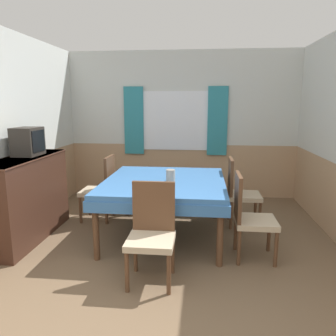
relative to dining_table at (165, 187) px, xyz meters
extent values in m
cube|color=silver|center=(0.08, 1.96, 1.13)|extent=(4.47, 0.05, 1.65)
cube|color=tan|center=(0.08, 1.96, -0.17)|extent=(4.47, 0.05, 0.95)
cube|color=white|center=(-0.04, 1.92, 0.73)|extent=(1.29, 0.01, 1.05)
cube|color=teal|center=(-0.79, 1.90, 0.73)|extent=(0.35, 0.03, 1.21)
cube|color=teal|center=(0.72, 1.90, 0.73)|extent=(0.35, 0.03, 1.21)
cube|color=silver|center=(-1.98, -0.14, 1.13)|extent=(0.05, 4.55, 1.65)
cube|color=tan|center=(-1.98, -0.14, -0.17)|extent=(0.05, 4.55, 0.95)
cube|color=#386BA8|center=(0.00, 0.00, 0.07)|extent=(1.49, 1.64, 0.06)
cube|color=#386BA8|center=(0.00, 0.00, -0.02)|extent=(1.52, 1.67, 0.12)
cylinder|color=brown|center=(-0.67, -0.74, -0.30)|extent=(0.07, 0.07, 0.69)
cylinder|color=brown|center=(0.67, -0.74, -0.30)|extent=(0.07, 0.07, 0.69)
cylinder|color=brown|center=(-0.67, 0.74, -0.30)|extent=(0.07, 0.07, 0.69)
cylinder|color=brown|center=(0.67, 0.74, -0.30)|extent=(0.07, 0.07, 0.69)
cylinder|color=brown|center=(0.19, -1.32, -0.45)|extent=(0.04, 0.04, 0.39)
cylinder|color=brown|center=(-0.19, -1.32, -0.45)|extent=(0.04, 0.04, 0.39)
cylinder|color=brown|center=(0.19, -0.94, -0.45)|extent=(0.04, 0.04, 0.39)
cylinder|color=brown|center=(-0.19, -0.94, -0.45)|extent=(0.04, 0.04, 0.39)
cube|color=tan|center=(0.00, -1.13, -0.23)|extent=(0.44, 0.44, 0.06)
cube|color=brown|center=(0.00, -0.93, 0.05)|extent=(0.42, 0.04, 0.50)
cylinder|color=brown|center=(1.25, -0.32, -0.45)|extent=(0.04, 0.04, 0.39)
cylinder|color=brown|center=(1.25, -0.70, -0.45)|extent=(0.04, 0.04, 0.39)
cylinder|color=brown|center=(0.87, -0.32, -0.45)|extent=(0.04, 0.04, 0.39)
cylinder|color=brown|center=(0.87, -0.70, -0.45)|extent=(0.04, 0.04, 0.39)
cube|color=tan|center=(1.06, -0.51, -0.23)|extent=(0.44, 0.44, 0.06)
cube|color=brown|center=(0.86, -0.51, 0.05)|extent=(0.04, 0.42, 0.50)
cylinder|color=brown|center=(-1.25, 0.32, -0.45)|extent=(0.04, 0.04, 0.39)
cylinder|color=brown|center=(-1.25, 0.70, -0.45)|extent=(0.04, 0.04, 0.39)
cylinder|color=brown|center=(-0.87, 0.32, -0.45)|extent=(0.04, 0.04, 0.39)
cylinder|color=brown|center=(-0.87, 0.70, -0.45)|extent=(0.04, 0.04, 0.39)
cube|color=tan|center=(-1.06, 0.51, -0.23)|extent=(0.44, 0.44, 0.06)
cube|color=brown|center=(-0.86, 0.51, 0.05)|extent=(0.04, 0.42, 0.50)
cylinder|color=brown|center=(1.25, 0.70, -0.45)|extent=(0.04, 0.04, 0.39)
cylinder|color=brown|center=(1.25, 0.32, -0.45)|extent=(0.04, 0.04, 0.39)
cylinder|color=brown|center=(0.87, 0.70, -0.45)|extent=(0.04, 0.04, 0.39)
cylinder|color=brown|center=(0.87, 0.32, -0.45)|extent=(0.04, 0.04, 0.39)
cube|color=tan|center=(1.06, 0.51, -0.23)|extent=(0.44, 0.44, 0.06)
cube|color=brown|center=(0.86, 0.51, 0.05)|extent=(0.04, 0.42, 0.50)
cube|color=#3D2319|center=(-1.71, -0.25, -0.13)|extent=(0.44, 1.46, 1.04)
cube|color=#4C2C1F|center=(-1.71, -0.25, 0.39)|extent=(0.46, 1.48, 0.02)
cube|color=#2D2823|center=(-1.72, -0.10, 0.57)|extent=(0.28, 0.37, 0.35)
cube|color=black|center=(-1.58, -0.10, 0.58)|extent=(0.01, 0.31, 0.27)
cylinder|color=#A39989|center=(0.08, -0.09, 0.17)|extent=(0.11, 0.11, 0.15)
camera|label=1|loc=(0.47, -3.98, 1.05)|focal=35.00mm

